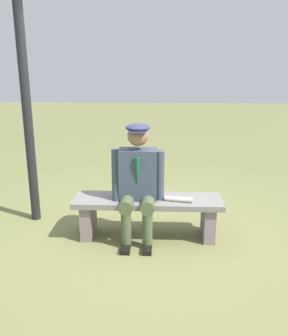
{
  "coord_description": "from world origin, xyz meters",
  "views": [
    {
      "loc": [
        -0.13,
        3.76,
        1.89
      ],
      "look_at": [
        0.04,
        0.0,
        0.81
      ],
      "focal_mm": 38.53,
      "sensor_mm": 36.0,
      "label": 1
    }
  ],
  "objects_px": {
    "seated_man": "(138,179)",
    "rolled_magazine": "(179,199)",
    "lamp_post": "(23,63)",
    "bench": "(148,210)"
  },
  "relations": [
    {
      "from": "seated_man",
      "to": "lamp_post",
      "type": "xyz_separation_m",
      "value": [
        1.33,
        -0.48,
        1.2
      ]
    },
    {
      "from": "rolled_magazine",
      "to": "lamp_post",
      "type": "distance_m",
      "value": 2.33
    },
    {
      "from": "rolled_magazine",
      "to": "lamp_post",
      "type": "height_order",
      "value": "lamp_post"
    },
    {
      "from": "seated_man",
      "to": "rolled_magazine",
      "type": "bearing_deg",
      "value": 176.81
    },
    {
      "from": "rolled_magazine",
      "to": "lamp_post",
      "type": "relative_size",
      "value": 0.09
    },
    {
      "from": "bench",
      "to": "lamp_post",
      "type": "distance_m",
      "value": 2.18
    },
    {
      "from": "rolled_magazine",
      "to": "seated_man",
      "type": "bearing_deg",
      "value": -3.19
    },
    {
      "from": "bench",
      "to": "lamp_post",
      "type": "xyz_separation_m",
      "value": [
        1.44,
        -0.42,
        1.58
      ]
    },
    {
      "from": "lamp_post",
      "to": "seated_man",
      "type": "bearing_deg",
      "value": 160.03
    },
    {
      "from": "seated_man",
      "to": "bench",
      "type": "bearing_deg",
      "value": -149.81
    }
  ]
}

